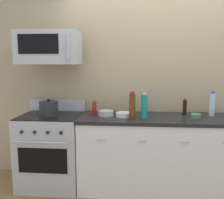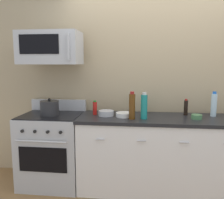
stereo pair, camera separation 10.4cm
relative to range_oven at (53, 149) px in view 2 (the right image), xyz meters
The scene contains 15 objects.
ground_plane 1.44m from the range_oven, ahead, with size 6.09×6.09×0.00m, color olive.
back_wall 1.68m from the range_oven, 16.58° to the left, with size 5.07×0.10×2.70m, color tan.
counter_unit 1.37m from the range_oven, ahead, with size 1.98×0.66×0.92m.
range_oven is the anchor object (origin of this frame).
microwave 1.28m from the range_oven, 89.71° to the left, with size 0.74×0.44×0.40m.
bottle_soy_sauce_dark 1.78m from the range_oven, ahead, with size 0.05×0.05×0.21m.
bottle_hot_sauce_red 0.77m from the range_oven, ahead, with size 0.05×0.05×0.18m.
bottle_dish_soap 1.32m from the range_oven, 10.39° to the left, with size 0.06×0.06×0.24m.
bottle_wine_amber 1.20m from the range_oven, ahead, with size 0.07×0.07×0.32m.
bottle_water_clear 2.10m from the range_oven, ahead, with size 0.07×0.07×0.31m.
bottle_sparkling_teal 1.31m from the range_oven, ahead, with size 0.08×0.08×0.31m.
bowl_steel_prep 0.85m from the range_oven, ahead, with size 0.19×0.19×0.06m.
bowl_white_ceramic 1.04m from the range_oven, ahead, with size 0.20×0.20×0.05m.
bowl_green_glaze 1.84m from the range_oven, ahead, with size 0.12×0.12×0.05m.
stockpot 0.55m from the range_oven, 90.00° to the right, with size 0.23×0.23×0.21m.
Camera 2 is at (-0.25, -2.89, 1.56)m, focal length 38.76 mm.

